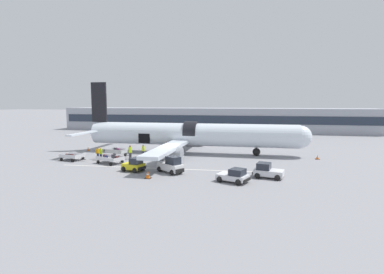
{
  "coord_description": "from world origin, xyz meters",
  "views": [
    {
      "loc": [
        10.77,
        -35.84,
        7.37
      ],
      "look_at": [
        2.15,
        4.79,
        2.58
      ],
      "focal_mm": 28.0,
      "sensor_mm": 36.0,
      "label": 1
    }
  ],
  "objects_px": {
    "baggage_cart_empty": "(72,157)",
    "ground_crew_loader_b": "(143,150)",
    "ground_crew_driver": "(98,153)",
    "ground_crew_loader_a": "(130,152)",
    "ground_crew_supervisor": "(101,153)",
    "baggage_tug_rear": "(234,176)",
    "airplane": "(188,135)",
    "baggage_tug_lead": "(134,165)",
    "baggage_cart_loading": "(117,153)",
    "baggage_cart_queued": "(111,159)",
    "baggage_tug_spare": "(171,166)",
    "baggage_tug_mid": "(267,171)"
  },
  "relations": [
    {
      "from": "baggage_tug_lead",
      "to": "baggage_tug_mid",
      "type": "distance_m",
      "value": 14.0
    },
    {
      "from": "baggage_cart_empty",
      "to": "ground_crew_supervisor",
      "type": "height_order",
      "value": "ground_crew_supervisor"
    },
    {
      "from": "baggage_tug_rear",
      "to": "baggage_cart_empty",
      "type": "relative_size",
      "value": 0.88
    },
    {
      "from": "baggage_tug_mid",
      "to": "baggage_cart_loading",
      "type": "distance_m",
      "value": 21.16
    },
    {
      "from": "airplane",
      "to": "ground_crew_loader_a",
      "type": "height_order",
      "value": "airplane"
    },
    {
      "from": "baggage_cart_loading",
      "to": "baggage_tug_spare",
      "type": "bearing_deg",
      "value": -37.64
    },
    {
      "from": "airplane",
      "to": "baggage_cart_empty",
      "type": "relative_size",
      "value": 9.02
    },
    {
      "from": "baggage_cart_queued",
      "to": "ground_crew_loader_b",
      "type": "bearing_deg",
      "value": 67.51
    },
    {
      "from": "baggage_cart_empty",
      "to": "ground_crew_loader_b",
      "type": "relative_size",
      "value": 2.26
    },
    {
      "from": "baggage_cart_empty",
      "to": "baggage_tug_spare",
      "type": "bearing_deg",
      "value": -15.4
    },
    {
      "from": "baggage_tug_lead",
      "to": "baggage_cart_empty",
      "type": "bearing_deg",
      "value": 158.47
    },
    {
      "from": "baggage_cart_loading",
      "to": "ground_crew_driver",
      "type": "bearing_deg",
      "value": -127.73
    },
    {
      "from": "baggage_tug_rear",
      "to": "baggage_cart_empty",
      "type": "xyz_separation_m",
      "value": [
        -21.05,
        6.33,
        -0.14
      ]
    },
    {
      "from": "baggage_tug_rear",
      "to": "baggage_tug_spare",
      "type": "xyz_separation_m",
      "value": [
        -6.78,
        2.4,
        0.17
      ]
    },
    {
      "from": "baggage_tug_rear",
      "to": "baggage_cart_queued",
      "type": "relative_size",
      "value": 0.78
    },
    {
      "from": "baggage_cart_loading",
      "to": "baggage_cart_queued",
      "type": "xyz_separation_m",
      "value": [
        1.36,
        -4.48,
        -0.04
      ]
    },
    {
      "from": "baggage_cart_loading",
      "to": "ground_crew_supervisor",
      "type": "bearing_deg",
      "value": -108.79
    },
    {
      "from": "airplane",
      "to": "ground_crew_loader_b",
      "type": "distance_m",
      "value": 6.92
    },
    {
      "from": "ground_crew_driver",
      "to": "ground_crew_loader_b",
      "type": "bearing_deg",
      "value": 29.29
    },
    {
      "from": "baggage_cart_empty",
      "to": "ground_crew_driver",
      "type": "relative_size",
      "value": 2.36
    },
    {
      "from": "baggage_tug_spare",
      "to": "baggage_cart_empty",
      "type": "xyz_separation_m",
      "value": [
        -14.27,
        3.93,
        -0.31
      ]
    },
    {
      "from": "baggage_cart_loading",
      "to": "baggage_tug_mid",
      "type": "bearing_deg",
      "value": -21.06
    },
    {
      "from": "ground_crew_supervisor",
      "to": "baggage_tug_lead",
      "type": "bearing_deg",
      "value": -36.74
    },
    {
      "from": "baggage_tug_lead",
      "to": "baggage_cart_loading",
      "type": "bearing_deg",
      "value": 126.8
    },
    {
      "from": "baggage_cart_empty",
      "to": "ground_crew_driver",
      "type": "xyz_separation_m",
      "value": [
        2.75,
        1.53,
        0.39
      ]
    },
    {
      "from": "baggage_tug_spare",
      "to": "baggage_cart_queued",
      "type": "xyz_separation_m",
      "value": [
        -8.49,
        3.12,
        -0.23
      ]
    },
    {
      "from": "airplane",
      "to": "baggage_cart_empty",
      "type": "height_order",
      "value": "airplane"
    },
    {
      "from": "baggage_tug_rear",
      "to": "ground_crew_supervisor",
      "type": "height_order",
      "value": "ground_crew_supervisor"
    },
    {
      "from": "baggage_cart_empty",
      "to": "ground_crew_loader_b",
      "type": "bearing_deg",
      "value": 29.19
    },
    {
      "from": "baggage_cart_queued",
      "to": "ground_crew_driver",
      "type": "bearing_deg",
      "value": 142.33
    },
    {
      "from": "baggage_tug_mid",
      "to": "baggage_cart_empty",
      "type": "bearing_deg",
      "value": 170.75
    },
    {
      "from": "ground_crew_loader_a",
      "to": "ground_crew_driver",
      "type": "bearing_deg",
      "value": -169.88
    },
    {
      "from": "baggage_tug_rear",
      "to": "ground_crew_driver",
      "type": "height_order",
      "value": "ground_crew_driver"
    },
    {
      "from": "baggage_cart_empty",
      "to": "ground_crew_loader_a",
      "type": "xyz_separation_m",
      "value": [
        6.98,
        2.28,
        0.53
      ]
    },
    {
      "from": "baggage_tug_mid",
      "to": "baggage_tug_rear",
      "type": "height_order",
      "value": "baggage_tug_mid"
    },
    {
      "from": "airplane",
      "to": "baggage_cart_empty",
      "type": "xyz_separation_m",
      "value": [
        -13.32,
        -8.41,
        -2.23
      ]
    },
    {
      "from": "ground_crew_driver",
      "to": "ground_crew_supervisor",
      "type": "xyz_separation_m",
      "value": [
        0.74,
        -0.56,
        0.06
      ]
    },
    {
      "from": "baggage_cart_queued",
      "to": "ground_crew_loader_a",
      "type": "xyz_separation_m",
      "value": [
        1.2,
        3.09,
        0.45
      ]
    },
    {
      "from": "baggage_cart_empty",
      "to": "ground_crew_driver",
      "type": "bearing_deg",
      "value": 28.99
    },
    {
      "from": "ground_crew_loader_a",
      "to": "baggage_cart_queued",
      "type": "bearing_deg",
      "value": -111.23
    },
    {
      "from": "airplane",
      "to": "baggage_tug_mid",
      "type": "xyz_separation_m",
      "value": [
        10.83,
        -12.34,
        -2.03
      ]
    },
    {
      "from": "baggage_tug_lead",
      "to": "baggage_tug_spare",
      "type": "distance_m",
      "value": 4.12
    },
    {
      "from": "ground_crew_driver",
      "to": "ground_crew_supervisor",
      "type": "relative_size",
      "value": 0.94
    },
    {
      "from": "baggage_tug_rear",
      "to": "baggage_cart_queued",
      "type": "height_order",
      "value": "baggage_tug_rear"
    },
    {
      "from": "baggage_tug_mid",
      "to": "ground_crew_loader_a",
      "type": "distance_m",
      "value": 18.27
    },
    {
      "from": "baggage_tug_spare",
      "to": "ground_crew_driver",
      "type": "bearing_deg",
      "value": 154.64
    },
    {
      "from": "baggage_cart_empty",
      "to": "airplane",
      "type": "bearing_deg",
      "value": 32.26
    },
    {
      "from": "baggage_tug_mid",
      "to": "baggage_cart_queued",
      "type": "xyz_separation_m",
      "value": [
        -18.38,
        3.13,
        -0.11
      ]
    },
    {
      "from": "baggage_tug_spare",
      "to": "baggage_cart_queued",
      "type": "bearing_deg",
      "value": 159.81
    },
    {
      "from": "baggage_cart_queued",
      "to": "ground_crew_supervisor",
      "type": "distance_m",
      "value": 2.92
    }
  ]
}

